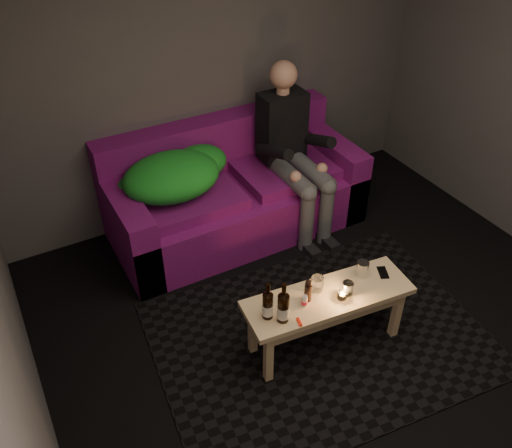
{
  "coord_description": "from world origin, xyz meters",
  "views": [
    {
      "loc": [
        -1.83,
        -1.74,
        3.0
      ],
      "look_at": [
        -0.22,
        1.17,
        0.48
      ],
      "focal_mm": 38.0,
      "sensor_mm": 36.0,
      "label": 1
    }
  ],
  "objects_px": {
    "coffee_table": "(328,304)",
    "steel_cup": "(362,269)",
    "sofa": "(233,194)",
    "beer_bottle_a": "(268,305)",
    "person": "(292,148)",
    "beer_bottle_b": "(283,307)"
  },
  "relations": [
    {
      "from": "sofa",
      "to": "beer_bottle_b",
      "type": "height_order",
      "value": "sofa"
    },
    {
      "from": "sofa",
      "to": "coffee_table",
      "type": "relative_size",
      "value": 1.83
    },
    {
      "from": "beer_bottle_a",
      "to": "beer_bottle_b",
      "type": "xyz_separation_m",
      "value": [
        0.07,
        -0.07,
        0.01
      ]
    },
    {
      "from": "beer_bottle_b",
      "to": "steel_cup",
      "type": "distance_m",
      "value": 0.7
    },
    {
      "from": "coffee_table",
      "to": "sofa",
      "type": "bearing_deg",
      "value": 87.11
    },
    {
      "from": "beer_bottle_b",
      "to": "coffee_table",
      "type": "bearing_deg",
      "value": 6.31
    },
    {
      "from": "person",
      "to": "steel_cup",
      "type": "height_order",
      "value": "person"
    },
    {
      "from": "steel_cup",
      "to": "sofa",
      "type": "bearing_deg",
      "value": 98.78
    },
    {
      "from": "sofa",
      "to": "beer_bottle_b",
      "type": "distance_m",
      "value": 1.67
    },
    {
      "from": "beer_bottle_b",
      "to": "steel_cup",
      "type": "height_order",
      "value": "beer_bottle_b"
    },
    {
      "from": "beer_bottle_a",
      "to": "beer_bottle_b",
      "type": "bearing_deg",
      "value": -45.03
    },
    {
      "from": "sofa",
      "to": "beer_bottle_a",
      "type": "height_order",
      "value": "sofa"
    },
    {
      "from": "coffee_table",
      "to": "steel_cup",
      "type": "bearing_deg",
      "value": 9.06
    },
    {
      "from": "sofa",
      "to": "steel_cup",
      "type": "xyz_separation_m",
      "value": [
        0.23,
        -1.5,
        0.19
      ]
    },
    {
      "from": "sofa",
      "to": "person",
      "type": "height_order",
      "value": "person"
    },
    {
      "from": "person",
      "to": "beer_bottle_b",
      "type": "relative_size",
      "value": 4.75
    },
    {
      "from": "person",
      "to": "steel_cup",
      "type": "bearing_deg",
      "value": -100.76
    },
    {
      "from": "beer_bottle_b",
      "to": "beer_bottle_a",
      "type": "bearing_deg",
      "value": 134.97
    },
    {
      "from": "sofa",
      "to": "beer_bottle_a",
      "type": "bearing_deg",
      "value": -109.15
    },
    {
      "from": "sofa",
      "to": "steel_cup",
      "type": "distance_m",
      "value": 1.53
    },
    {
      "from": "beer_bottle_a",
      "to": "steel_cup",
      "type": "height_order",
      "value": "beer_bottle_a"
    },
    {
      "from": "coffee_table",
      "to": "beer_bottle_b",
      "type": "height_order",
      "value": "beer_bottle_b"
    }
  ]
}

